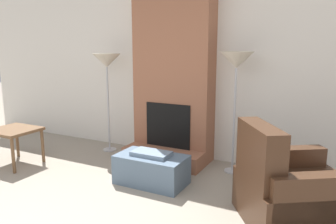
% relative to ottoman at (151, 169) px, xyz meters
% --- Properties ---
extents(wall_back, '(8.17, 0.06, 2.60)m').
position_rel_ottoman_xyz_m(wall_back, '(-0.19, 1.20, 1.11)').
color(wall_back, silver).
rests_on(wall_back, ground_plane).
extents(fireplace, '(1.17, 0.70, 2.60)m').
position_rel_ottoman_xyz_m(fireplace, '(-0.19, 0.97, 1.02)').
color(fireplace, '#935B42').
rests_on(fireplace, ground_plane).
extents(ottoman, '(0.85, 0.48, 0.41)m').
position_rel_ottoman_xyz_m(ottoman, '(0.00, 0.00, 0.00)').
color(ottoman, slate).
rests_on(ottoman, ground_plane).
extents(armchair, '(1.31, 1.28, 0.97)m').
position_rel_ottoman_xyz_m(armchair, '(1.62, -0.19, 0.11)').
color(armchair, '#422819').
rests_on(armchair, ground_plane).
extents(side_table, '(0.62, 0.57, 0.52)m').
position_rel_ottoman_xyz_m(side_table, '(-2.06, -0.30, 0.26)').
color(side_table, brown).
rests_on(side_table, ground_plane).
extents(floor_lamp_left, '(0.43, 0.43, 1.55)m').
position_rel_ottoman_xyz_m(floor_lamp_left, '(-1.26, 0.83, 1.21)').
color(floor_lamp_left, '#ADADB2').
rests_on(floor_lamp_left, ground_plane).
extents(floor_lamp_right, '(0.43, 0.43, 1.59)m').
position_rel_ottoman_xyz_m(floor_lamp_right, '(0.77, 0.83, 1.25)').
color(floor_lamp_right, '#ADADB2').
rests_on(floor_lamp_right, ground_plane).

